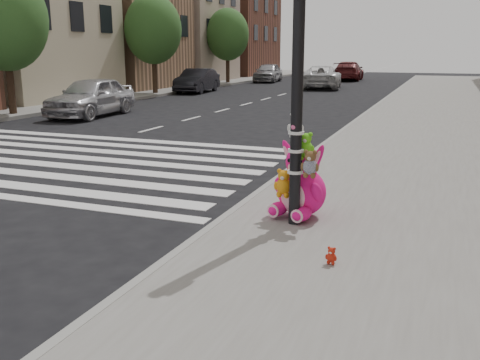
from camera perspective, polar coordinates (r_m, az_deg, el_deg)
The scene contains 19 objects.
ground at distance 7.34m, azimuth -18.44°, elevation -7.25°, with size 120.00×120.00×0.00m, color black.
sidewalk_near at distance 15.44m, azimuth 22.70°, elevation 3.45°, with size 7.00×80.00×0.14m, color slate.
sidewalk_far at distance 31.08m, azimuth -14.59°, elevation 8.72°, with size 6.00×80.00×0.14m, color slate.
curb_edge at distance 15.71m, azimuth 10.03°, elevation 4.46°, with size 0.12×80.00×0.15m, color gray.
crosswalk at distance 14.00m, azimuth -19.38°, elevation 2.50°, with size 11.00×6.00×0.01m, color silver, non-canonical shape.
bld_far_c at distance 37.11m, azimuth -12.04°, elevation 15.68°, with size 6.00×8.00×8.00m, color #A87A59.
bld_far_d at distance 44.99m, azimuth -5.63°, elevation 16.78°, with size 6.00×8.00×10.00m, color tan.
bld_far_e at distance 55.03m, azimuth -0.31°, elevation 15.75°, with size 6.00×10.00×9.00m, color brown.
signal_pole at distance 7.34m, azimuth 6.16°, elevation 7.55°, with size 0.69×0.49×4.00m.
tree_far_a at distance 22.60m, azimuth -23.87°, elevation 15.40°, with size 3.20×3.20×5.44m.
tree_far_b at distance 31.45m, azimuth -9.26°, elevation 15.56°, with size 3.20×3.20×5.44m.
tree_far_c at distance 41.34m, azimuth -1.34°, elevation 15.24°, with size 3.20×3.20×5.44m.
pink_bunny at distance 7.88m, azimuth 6.50°, elevation -0.62°, with size 0.89×0.98×1.13m.
red_teddy at distance 6.27m, azimuth 9.73°, elevation -7.95°, with size 0.14×0.10×0.21m, color red, non-canonical shape.
car_silver_far at distance 21.87m, azimuth -15.60°, elevation 8.56°, with size 1.81×4.49×1.53m, color silver.
car_dark_far at distance 33.18m, azimuth -4.60°, elevation 10.52°, with size 1.52×4.36×1.44m, color black.
car_white_near at distance 36.96m, azimuth 8.67°, elevation 10.79°, with size 2.51×5.44×1.51m, color silver.
car_maroon_near at distance 47.30m, azimuth 11.51°, elevation 11.32°, with size 2.21×5.44×1.58m, color #58191B.
car_silver_deep at distance 44.12m, azimuth 3.01°, elevation 11.38°, with size 1.80×4.48×1.52m, color #9F9FA4.
Camera 1 is at (4.48, -5.24, 2.54)m, focal length 40.00 mm.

